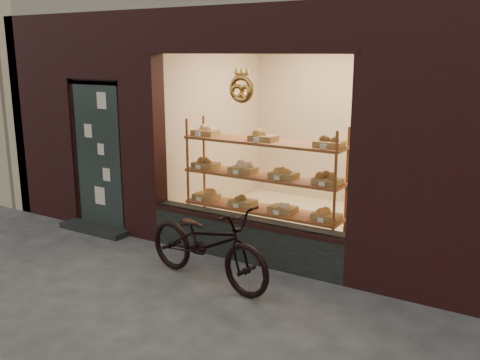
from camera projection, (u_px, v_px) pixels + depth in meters
The scene contains 3 objects.
ground at pixel (96, 319), 5.28m from camera, with size 90.00×90.00×0.00m, color #373737.
display_shelf at pixel (263, 188), 6.97m from camera, with size 2.20×0.45×1.70m.
bicycle at pixel (207, 243), 6.03m from camera, with size 0.62×1.79×0.94m, color black.
Camera 1 is at (3.73, -3.36, 2.57)m, focal length 40.00 mm.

